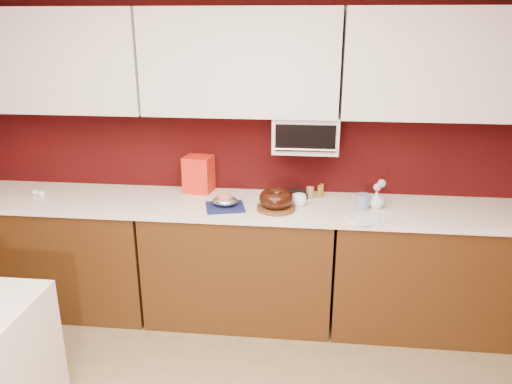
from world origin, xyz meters
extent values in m
cube|color=#360707|center=(0.00, 2.25, 1.25)|extent=(4.00, 0.02, 2.50)
cube|color=#46270E|center=(-1.33, 1.94, 0.43)|extent=(1.31, 0.58, 0.86)
cube|color=#46270E|center=(0.00, 1.94, 0.43)|extent=(1.31, 0.58, 0.86)
cube|color=#46270E|center=(1.33, 1.94, 0.43)|extent=(1.31, 0.58, 0.86)
cube|color=white|center=(0.00, 1.94, 0.88)|extent=(4.00, 0.62, 0.04)
cube|color=white|center=(-1.33, 2.08, 1.85)|extent=(1.31, 0.33, 0.70)
cube|color=white|center=(0.00, 2.08, 1.85)|extent=(1.31, 0.33, 0.70)
cube|color=white|center=(1.33, 2.08, 1.85)|extent=(1.31, 0.33, 0.70)
cube|color=white|center=(0.45, 2.10, 1.38)|extent=(0.45, 0.30, 0.25)
cube|color=black|center=(0.45, 1.94, 1.38)|extent=(0.40, 0.02, 0.18)
cylinder|color=silver|center=(0.45, 1.93, 1.30)|extent=(0.42, 0.02, 0.02)
cylinder|color=brown|center=(0.27, 1.84, 0.91)|extent=(0.27, 0.27, 0.02)
torus|color=black|center=(0.27, 1.84, 0.98)|extent=(0.26, 0.26, 0.09)
cube|color=#151D50|center=(-0.08, 1.82, 0.91)|extent=(0.30, 0.27, 0.02)
ellipsoid|color=white|center=(-0.08, 1.82, 0.96)|extent=(0.19, 0.17, 0.06)
ellipsoid|color=#C27159|center=(-0.08, 1.82, 0.98)|extent=(0.12, 0.11, 0.07)
cube|color=red|center=(-0.33, 2.16, 1.03)|extent=(0.22, 0.21, 0.27)
cylinder|color=black|center=(0.38, 2.10, 0.92)|extent=(0.27, 0.27, 0.04)
imported|color=white|center=(0.42, 1.93, 0.95)|extent=(0.10, 0.10, 0.10)
cylinder|color=navy|center=(0.85, 1.91, 0.95)|extent=(0.10, 0.10, 0.11)
imported|color=silver|center=(0.94, 1.95, 0.97)|extent=(0.10, 0.10, 0.13)
sphere|color=pink|center=(0.94, 1.95, 1.05)|extent=(0.05, 0.05, 0.05)
sphere|color=#859ED5|center=(0.97, 1.97, 1.07)|extent=(0.06, 0.06, 0.06)
cylinder|color=white|center=(0.84, 1.71, 0.91)|extent=(0.27, 0.27, 0.01)
cylinder|color=#856218|center=(0.56, 2.12, 0.95)|extent=(0.03, 0.03, 0.09)
cylinder|color=olive|center=(0.50, 2.10, 0.94)|extent=(0.06, 0.06, 0.08)
ellipsoid|color=silver|center=(-1.51, 1.94, 0.92)|extent=(0.06, 0.04, 0.04)
ellipsoid|color=white|center=(-1.45, 1.91, 0.92)|extent=(0.06, 0.05, 0.04)
cylinder|color=brown|center=(0.58, 2.13, 0.95)|extent=(0.04, 0.04, 0.10)
camera|label=1|loc=(0.48, -1.32, 2.11)|focal=35.00mm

